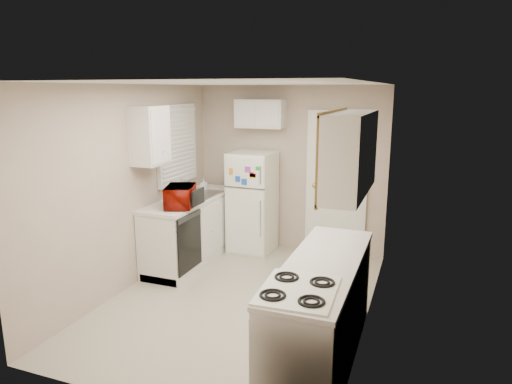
% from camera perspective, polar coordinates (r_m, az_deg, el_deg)
% --- Properties ---
extents(floor, '(3.80, 3.80, 0.00)m').
position_cam_1_polar(floor, '(5.35, -1.94, -13.25)').
color(floor, beige).
rests_on(floor, ground).
extents(ceiling, '(3.80, 3.80, 0.00)m').
position_cam_1_polar(ceiling, '(4.81, -2.16, 13.43)').
color(ceiling, white).
rests_on(ceiling, floor).
extents(wall_left, '(3.80, 3.80, 0.00)m').
position_cam_1_polar(wall_left, '(5.62, -15.34, 0.55)').
color(wall_left, '#B6A28E').
rests_on(wall_left, floor).
extents(wall_right, '(3.80, 3.80, 0.00)m').
position_cam_1_polar(wall_right, '(4.60, 14.29, -2.02)').
color(wall_right, '#B6A28E').
rests_on(wall_right, floor).
extents(wall_back, '(2.80, 2.80, 0.00)m').
position_cam_1_polar(wall_back, '(6.70, 4.22, 2.89)').
color(wall_back, '#B6A28E').
rests_on(wall_back, floor).
extents(wall_front, '(2.80, 2.80, 0.00)m').
position_cam_1_polar(wall_front, '(3.34, -14.77, -7.66)').
color(wall_front, '#B6A28E').
rests_on(wall_front, floor).
extents(left_counter, '(0.60, 1.80, 0.90)m').
position_cam_1_polar(left_counter, '(6.38, -8.03, -4.63)').
color(left_counter, silver).
rests_on(left_counter, floor).
extents(dishwasher, '(0.03, 0.58, 0.72)m').
position_cam_1_polar(dishwasher, '(5.74, -8.35, -6.23)').
color(dishwasher, black).
rests_on(dishwasher, floor).
extents(sink, '(0.54, 0.74, 0.16)m').
position_cam_1_polar(sink, '(6.40, -7.51, -0.76)').
color(sink, gray).
rests_on(sink, left_counter).
extents(microwave, '(0.55, 0.42, 0.32)m').
position_cam_1_polar(microwave, '(5.75, -9.44, -0.42)').
color(microwave, '#800C02').
rests_on(microwave, left_counter).
extents(soap_bottle, '(0.08, 0.08, 0.17)m').
position_cam_1_polar(soap_bottle, '(6.69, -6.55, 1.08)').
color(soap_bottle, silver).
rests_on(soap_bottle, left_counter).
extents(window_blinds, '(0.10, 0.98, 1.08)m').
position_cam_1_polar(window_blinds, '(6.40, -9.76, 5.90)').
color(window_blinds, silver).
rests_on(window_blinds, wall_left).
extents(upper_cabinet_left, '(0.30, 0.45, 0.70)m').
position_cam_1_polar(upper_cabinet_left, '(5.62, -13.14, 6.88)').
color(upper_cabinet_left, silver).
rests_on(upper_cabinet_left, wall_left).
extents(refrigerator, '(0.62, 0.61, 1.47)m').
position_cam_1_polar(refrigerator, '(6.63, -0.45, -1.31)').
color(refrigerator, white).
rests_on(refrigerator, floor).
extents(cabinet_over_fridge, '(0.70, 0.30, 0.40)m').
position_cam_1_polar(cabinet_over_fridge, '(6.59, 0.57, 9.76)').
color(cabinet_over_fridge, silver).
rests_on(cabinet_over_fridge, wall_back).
extents(interior_door, '(0.86, 0.06, 2.08)m').
position_cam_1_polar(interior_door, '(6.53, 9.99, 0.87)').
color(interior_door, white).
rests_on(interior_door, floor).
extents(right_counter, '(0.60, 2.00, 0.90)m').
position_cam_1_polar(right_counter, '(4.17, 8.16, -14.40)').
color(right_counter, silver).
rests_on(right_counter, floor).
extents(stove, '(0.57, 0.69, 0.81)m').
position_cam_1_polar(stove, '(3.66, 5.14, -19.28)').
color(stove, white).
rests_on(stove, floor).
extents(upper_cabinet_right, '(0.30, 1.20, 0.70)m').
position_cam_1_polar(upper_cabinet_right, '(4.02, 11.80, 4.73)').
color(upper_cabinet_right, silver).
rests_on(upper_cabinet_right, wall_right).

